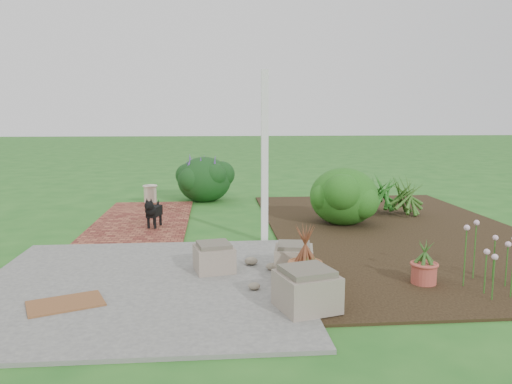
{
  "coord_description": "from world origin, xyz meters",
  "views": [
    {
      "loc": [
        -0.44,
        -7.09,
        1.85
      ],
      "look_at": [
        0.2,
        0.4,
        0.7
      ],
      "focal_mm": 35.0,
      "sensor_mm": 36.0,
      "label": 1
    }
  ],
  "objects": [
    {
      "name": "ground",
      "position": [
        0.0,
        0.0,
        0.0
      ],
      "size": [
        80.0,
        80.0,
        0.0
      ],
      "primitive_type": "plane",
      "color": "#23611E",
      "rests_on": "ground"
    },
    {
      "name": "concrete_patio",
      "position": [
        -1.25,
        -1.75,
        0.02
      ],
      "size": [
        3.5,
        3.5,
        0.04
      ],
      "primitive_type": "cube",
      "color": "#5D5C5A",
      "rests_on": "ground"
    },
    {
      "name": "brick_path",
      "position": [
        -1.7,
        1.75,
        0.02
      ],
      "size": [
        1.6,
        3.5,
        0.04
      ],
      "primitive_type": "cube",
      "color": "maroon",
      "rests_on": "ground"
    },
    {
      "name": "garden_bed",
      "position": [
        2.5,
        0.5,
        0.01
      ],
      "size": [
        4.0,
        7.0,
        0.03
      ],
      "primitive_type": "cube",
      "color": "black",
      "rests_on": "ground"
    },
    {
      "name": "veranda_post",
      "position": [
        0.3,
        0.1,
        1.25
      ],
      "size": [
        0.1,
        0.1,
        2.5
      ],
      "primitive_type": "cube",
      "color": "white",
      "rests_on": "ground"
    },
    {
      "name": "stone_trough_near",
      "position": [
        0.42,
        -2.64,
        0.21
      ],
      "size": [
        0.64,
        0.64,
        0.34
      ],
      "primitive_type": "cube",
      "rotation": [
        0.0,
        0.0,
        0.29
      ],
      "color": "slate",
      "rests_on": "concrete_patio"
    },
    {
      "name": "stone_trough_mid",
      "position": [
        -0.45,
        -1.39,
        0.19
      ],
      "size": [
        0.52,
        0.52,
        0.29
      ],
      "primitive_type": "cube",
      "rotation": [
        0.0,
        0.0,
        0.21
      ],
      "color": "#726655",
      "rests_on": "concrete_patio"
    },
    {
      "name": "stone_trough_far",
      "position": [
        0.48,
        -1.51,
        0.19
      ],
      "size": [
        0.51,
        0.51,
        0.29
      ],
      "primitive_type": "cube",
      "rotation": [
        0.0,
        0.0,
        -0.17
      ],
      "color": "#7B6D5E",
      "rests_on": "concrete_patio"
    },
    {
      "name": "coir_doormat",
      "position": [
        -1.89,
        -2.34,
        0.05
      ],
      "size": [
        0.81,
        0.68,
        0.02
      ],
      "primitive_type": "cube",
      "rotation": [
        0.0,
        0.0,
        0.4
      ],
      "color": "brown",
      "rests_on": "concrete_patio"
    },
    {
      "name": "black_dog",
      "position": [
        -1.43,
        1.01,
        0.32
      ],
      "size": [
        0.25,
        0.54,
        0.47
      ],
      "rotation": [
        0.0,
        0.0,
        -0.24
      ],
      "color": "black",
      "rests_on": "brick_path"
    },
    {
      "name": "cream_ceramic_urn",
      "position": [
        -1.79,
        3.48,
        0.22
      ],
      "size": [
        0.28,
        0.28,
        0.35
      ],
      "primitive_type": "cylinder",
      "rotation": [
        0.0,
        0.0,
        0.07
      ],
      "color": "beige",
      "rests_on": "brick_path"
    },
    {
      "name": "evergreen_shrub",
      "position": [
        1.76,
        1.12,
        0.52
      ],
      "size": [
        1.18,
        1.18,
        0.98
      ],
      "primitive_type": "ellipsoid",
      "rotation": [
        0.0,
        0.0,
        -0.03
      ],
      "color": "#164311",
      "rests_on": "garden_bed"
    },
    {
      "name": "agapanthus_clump_back",
      "position": [
        3.09,
        1.75,
        0.45
      ],
      "size": [
        1.15,
        1.15,
        0.83
      ],
      "primitive_type": null,
      "rotation": [
        0.0,
        0.0,
        -0.29
      ],
      "color": "#183D0C",
      "rests_on": "garden_bed"
    },
    {
      "name": "agapanthus_clump_front",
      "position": [
        2.68,
        1.92,
        0.48
      ],
      "size": [
        1.11,
        1.11,
        0.89
      ],
      "primitive_type": null,
      "rotation": [
        0.0,
        0.0,
        -0.11
      ],
      "color": "#144410",
      "rests_on": "garden_bed"
    },
    {
      "name": "terracotta_pot_bronze",
      "position": [
        0.52,
        -2.02,
        0.17
      ],
      "size": [
        0.38,
        0.38,
        0.28
      ],
      "primitive_type": "cylinder",
      "rotation": [
        0.0,
        0.0,
        -0.1
      ],
      "color": "#975933",
      "rests_on": "garden_bed"
    },
    {
      "name": "terracotta_pot_small_left",
      "position": [
        1.84,
        -2.01,
        0.14
      ],
      "size": [
        0.29,
        0.29,
        0.23
      ],
      "primitive_type": "cylinder",
      "rotation": [
        0.0,
        0.0,
        0.08
      ],
      "color": "#AE483A",
      "rests_on": "garden_bed"
    },
    {
      "name": "terracotta_pot_small_right",
      "position": [
        0.52,
        -2.34,
        0.13
      ],
      "size": [
        0.31,
        0.31,
        0.2
      ],
      "primitive_type": "cylinder",
      "rotation": [
        0.0,
        0.0,
        -0.4
      ],
      "color": "#984B33",
      "rests_on": "garden_bed"
    },
    {
      "name": "purple_flowering_bush",
      "position": [
        -0.65,
        3.78,
        0.5
      ],
      "size": [
        1.38,
        1.38,
        1.0
      ],
      "primitive_type": "ellipsoid",
      "rotation": [
        0.0,
        0.0,
        0.19
      ],
      "color": "black",
      "rests_on": "ground"
    }
  ]
}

